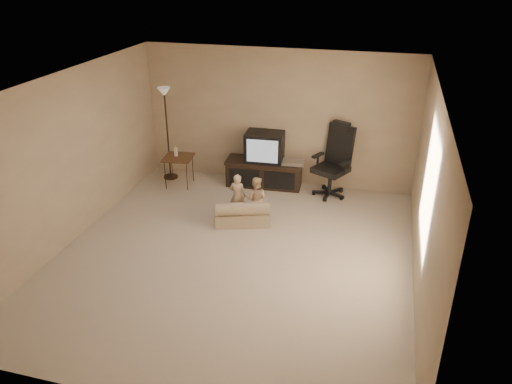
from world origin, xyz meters
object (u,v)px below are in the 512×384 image
at_px(floor_lamp, 166,113).
at_px(toddler_right, 256,199).
at_px(office_chair, 333,170).
at_px(side_table, 178,158).
at_px(tv_stand, 265,164).
at_px(toddler_left, 238,196).
at_px(child_sofa, 242,214).

distance_m(floor_lamp, toddler_right, 2.56).
height_order(office_chair, toddler_right, office_chair).
bearing_deg(side_table, tv_stand, 14.99).
relative_size(floor_lamp, toddler_right, 2.36).
xyz_separation_m(floor_lamp, toddler_left, (1.73, -1.18, -0.92)).
bearing_deg(child_sofa, tv_stand, 72.13).
height_order(tv_stand, floor_lamp, floor_lamp).
xyz_separation_m(tv_stand, child_sofa, (0.02, -1.55, -0.26)).
height_order(office_chair, floor_lamp, floor_lamp).
xyz_separation_m(office_chair, toddler_left, (-1.40, -1.25, -0.10)).
bearing_deg(office_chair, child_sofa, -103.95).
bearing_deg(child_sofa, side_table, 125.62).
bearing_deg(child_sofa, toddler_left, 103.70).
distance_m(tv_stand, child_sofa, 1.57).
height_order(floor_lamp, toddler_right, floor_lamp).
bearing_deg(office_chair, side_table, -146.61).
bearing_deg(office_chair, floor_lamp, -152.31).
height_order(tv_stand, toddler_left, tv_stand).
distance_m(side_table, floor_lamp, 0.85).
xyz_separation_m(child_sofa, toddler_left, (-0.14, 0.23, 0.20)).
bearing_deg(child_sofa, floor_lamp, 124.56).
relative_size(tv_stand, child_sofa, 1.52).
relative_size(child_sofa, toddler_left, 1.30).
distance_m(floor_lamp, toddler_left, 2.29).
bearing_deg(office_chair, toddler_right, -103.70).
distance_m(office_chair, toddler_right, 1.69).
height_order(floor_lamp, toddler_left, floor_lamp).
relative_size(toddler_left, toddler_right, 1.00).
distance_m(side_table, toddler_left, 1.70).
bearing_deg(tv_stand, toddler_right, -85.76).
bearing_deg(toddler_left, office_chair, -140.10).
bearing_deg(side_table, toddler_left, -32.39).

